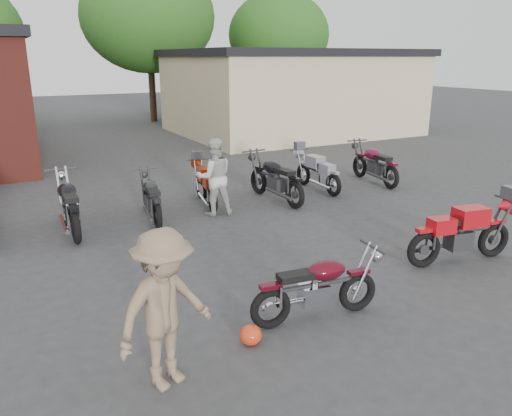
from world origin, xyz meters
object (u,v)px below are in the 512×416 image
person_tan (165,310)px  row_bike_6 (317,170)px  row_bike_2 (69,202)px  row_bike_5 (275,176)px  row_bike_3 (151,195)px  person_light (214,177)px  row_bike_4 (206,183)px  sportbike (463,230)px  helmet (251,335)px  vintage_motorcycle (319,283)px  row_bike_7 (374,162)px

person_tan → row_bike_6: (6.21, 6.11, -0.35)m
row_bike_2 → row_bike_5: (4.84, -0.02, -0.00)m
row_bike_3 → person_light: bearing=-95.8°
person_light → row_bike_4: size_ratio=0.94×
sportbike → row_bike_4: bearing=124.9°
person_tan → row_bike_2: person_tan is taller
row_bike_4 → row_bike_5: size_ratio=0.86×
person_tan → row_bike_6: bearing=25.8°
row_bike_3 → row_bike_6: bearing=-78.0°
sportbike → row_bike_3: size_ratio=1.08×
helmet → row_bike_3: bearing=85.8°
row_bike_5 → row_bike_6: row_bike_5 is taller
row_bike_4 → person_tan: bearing=163.6°
row_bike_3 → row_bike_5: 3.14m
row_bike_6 → row_bike_5: bearing=102.6°
vintage_motorcycle → row_bike_4: row_bike_4 is taller
person_tan → row_bike_6: size_ratio=0.95×
vintage_motorcycle → row_bike_3: size_ratio=0.97×
row_bike_3 → row_bike_7: size_ratio=0.91×
row_bike_2 → row_bike_6: 6.36m
helmet → row_bike_7: 9.07m
row_bike_3 → row_bike_5: size_ratio=0.87×
person_light → row_bike_3: 1.44m
row_bike_4 → row_bike_5: row_bike_5 is taller
vintage_motorcycle → row_bike_6: 6.95m
row_bike_3 → row_bike_2: bearing=96.6°
vintage_motorcycle → person_tan: person_tan is taller
row_bike_2 → row_bike_7: (8.27, 0.27, -0.02)m
row_bike_3 → row_bike_4: bearing=-64.5°
sportbike → row_bike_3: sportbike is taller
row_bike_6 → row_bike_7: 1.91m
row_bike_2 → row_bike_3: (1.70, -0.03, -0.08)m
row_bike_3 → row_bike_4: size_ratio=1.01×
person_tan → row_bike_4: (3.04, 6.23, -0.36)m
row_bike_2 → row_bike_7: bearing=-86.5°
person_light → row_bike_4: (0.12, 0.81, -0.33)m
row_bike_2 → row_bike_6: row_bike_2 is taller
row_bike_3 → row_bike_7: 6.57m
person_light → row_bike_4: 0.88m
helmet → row_bike_7: size_ratio=0.14×
person_tan → row_bike_5: 7.44m
person_light → row_bike_7: size_ratio=0.84×
row_bike_4 → row_bike_7: row_bike_7 is taller
person_light → row_bike_2: (-3.07, 0.35, -0.24)m
vintage_motorcycle → sportbike: 3.39m
helmet → row_bike_3: (0.41, 5.49, 0.42)m
helmet → person_light: 5.51m
sportbike → row_bike_3: bearing=139.0°
person_tan → row_bike_2: size_ratio=0.83×
sportbike → person_light: person_light is taller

